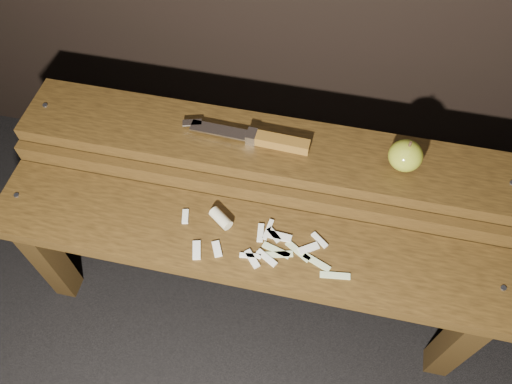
% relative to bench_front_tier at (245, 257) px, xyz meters
% --- Properties ---
extents(ground, '(60.00, 60.00, 0.00)m').
position_rel_bench_front_tier_xyz_m(ground, '(0.00, 0.06, -0.35)').
color(ground, black).
extents(bench_front_tier, '(1.20, 0.20, 0.42)m').
position_rel_bench_front_tier_xyz_m(bench_front_tier, '(0.00, 0.00, 0.00)').
color(bench_front_tier, black).
rests_on(bench_front_tier, ground).
extents(bench_rear_tier, '(1.20, 0.21, 0.50)m').
position_rel_bench_front_tier_xyz_m(bench_rear_tier, '(0.00, 0.23, 0.06)').
color(bench_rear_tier, black).
rests_on(bench_rear_tier, ground).
extents(apple, '(0.08, 0.08, 0.08)m').
position_rel_bench_front_tier_xyz_m(apple, '(0.32, 0.23, 0.18)').
color(apple, olive).
rests_on(apple, bench_rear_tier).
extents(knife, '(0.31, 0.05, 0.03)m').
position_rel_bench_front_tier_xyz_m(knife, '(0.00, 0.23, 0.16)').
color(knife, brown).
rests_on(knife, bench_rear_tier).
extents(apple_scraps, '(0.40, 0.14, 0.03)m').
position_rel_bench_front_tier_xyz_m(apple_scraps, '(0.01, 0.02, 0.07)').
color(apple_scraps, beige).
rests_on(apple_scraps, bench_front_tier).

